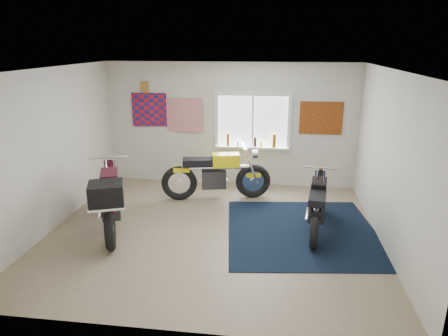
# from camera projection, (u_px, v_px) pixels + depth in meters

# --- Properties ---
(ground) EXTENTS (5.50, 5.50, 0.00)m
(ground) POSITION_uv_depth(u_px,v_px,m) (213.00, 231.00, 6.83)
(ground) COLOR #9E896B
(ground) RESTS_ON ground
(room_shell) EXTENTS (5.50, 5.50, 5.50)m
(room_shell) POSITION_uv_depth(u_px,v_px,m) (212.00, 138.00, 6.33)
(room_shell) COLOR white
(room_shell) RESTS_ON ground
(navy_rug) EXTENTS (2.78, 2.87, 0.01)m
(navy_rug) POSITION_uv_depth(u_px,v_px,m) (302.00, 231.00, 6.81)
(navy_rug) COLOR black
(navy_rug) RESTS_ON ground
(window_assembly) EXTENTS (1.66, 0.17, 1.26)m
(window_assembly) POSITION_uv_depth(u_px,v_px,m) (253.00, 125.00, 8.69)
(window_assembly) COLOR white
(window_assembly) RESTS_ON room_shell
(oil_bottles) EXTENTS (1.09, 0.09, 0.30)m
(oil_bottles) POSITION_uv_depth(u_px,v_px,m) (256.00, 141.00, 8.72)
(oil_bottles) COLOR brown
(oil_bottles) RESTS_ON window_assembly
(flag_display) EXTENTS (1.60, 0.10, 1.17)m
(flag_display) POSITION_uv_depth(u_px,v_px,m) (144.00, 87.00, 8.76)
(flag_display) COLOR red
(flag_display) RESTS_ON room_shell
(triumph_poster) EXTENTS (0.90, 0.03, 0.70)m
(triumph_poster) POSITION_uv_depth(u_px,v_px,m) (321.00, 118.00, 8.47)
(triumph_poster) COLOR #A54C14
(triumph_poster) RESTS_ON room_shell
(yellow_triumph) EXTENTS (2.22, 0.75, 1.13)m
(yellow_triumph) POSITION_uv_depth(u_px,v_px,m) (216.00, 176.00, 8.12)
(yellow_triumph) COLOR black
(yellow_triumph) RESTS_ON ground
(black_chrome_bike) EXTENTS (0.59, 1.93, 0.99)m
(black_chrome_bike) POSITION_uv_depth(u_px,v_px,m) (317.00, 206.00, 6.75)
(black_chrome_bike) COLOR black
(black_chrome_bike) RESTS_ON navy_rug
(maroon_tourer) EXTENTS (1.15, 2.20, 1.14)m
(maroon_tourer) POSITION_uv_depth(u_px,v_px,m) (110.00, 200.00, 6.61)
(maroon_tourer) COLOR black
(maroon_tourer) RESTS_ON ground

